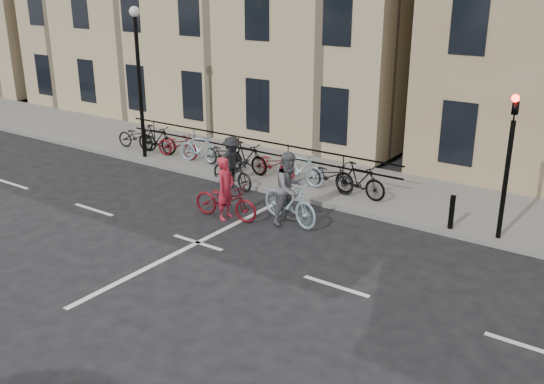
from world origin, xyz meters
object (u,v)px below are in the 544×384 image
Objects in this scene: lamp_post at (138,64)px; traffic_light at (510,149)px; cyclist_grey at (290,195)px; cyclist_dark at (232,168)px; cyclist_pink at (226,197)px.

traffic_light is at bearing -0.27° from lamp_post.
cyclist_grey reaches higher than cyclist_dark.
traffic_light is 12.74m from lamp_post.
cyclist_dark is at bearing -176.92° from traffic_light.
cyclist_dark is (4.51, -0.50, -2.84)m from lamp_post.
lamp_post is 2.70× the size of cyclist_dark.
lamp_post is 7.20m from cyclist_pink.
traffic_light is 1.99× the size of cyclist_dark.
lamp_post reaches higher than cyclist_pink.
cyclist_pink is at bearing -158.54° from traffic_light.
cyclist_grey is (7.65, -1.95, -2.68)m from lamp_post.
cyclist_grey is at bearing -72.05° from cyclist_pink.
cyclist_dark is at bearing -6.33° from lamp_post.
cyclist_pink is 2.66m from cyclist_dark.
cyclist_pink is at bearing -132.99° from cyclist_dark.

